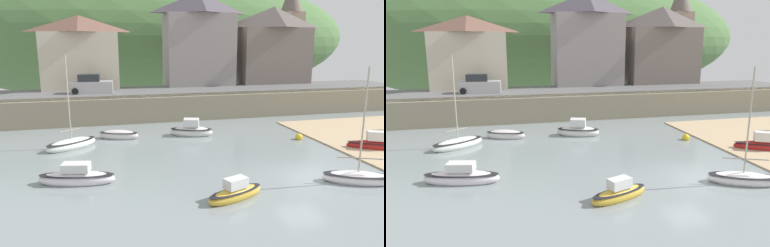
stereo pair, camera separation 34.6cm
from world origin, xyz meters
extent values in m
cube|color=gray|center=(0.00, 0.00, -0.03)|extent=(48.00, 40.00, 0.06)
cube|color=gray|center=(0.00, 17.00, 1.20)|extent=(48.00, 2.40, 2.40)
cube|color=#606060|center=(0.00, 20.70, 2.35)|extent=(48.00, 9.00, 0.10)
ellipsoid|color=#4D7540|center=(-1.17, 55.20, 8.39)|extent=(80.00, 44.00, 23.98)
cube|color=beige|center=(-12.95, 25.20, 5.47)|extent=(8.03, 5.32, 6.14)
pyramid|color=brown|center=(-12.95, 25.20, 9.43)|extent=(8.33, 5.62, 1.79)
cube|color=gray|center=(0.67, 25.20, 6.57)|extent=(8.05, 4.40, 8.34)
pyramid|color=#4E4751|center=(0.67, 25.20, 11.95)|extent=(8.35, 4.70, 2.42)
cube|color=slate|center=(10.32, 25.20, 5.81)|extent=(8.84, 4.44, 6.82)
pyramid|color=#564E4A|center=(10.32, 25.20, 10.48)|extent=(9.14, 4.74, 2.52)
cube|color=#9F8872|center=(14.88, 29.20, 6.94)|extent=(2.80, 2.80, 9.08)
ellipsoid|color=gold|center=(-4.93, -2.02, 0.21)|extent=(3.37, 2.00, 0.75)
ellipsoid|color=black|center=(-4.93, -2.02, 0.41)|extent=(3.31, 1.96, 0.12)
cube|color=silver|center=(-4.93, -2.02, 0.83)|extent=(1.29, 1.00, 0.50)
ellipsoid|color=white|center=(-12.52, 1.98, 0.25)|extent=(4.27, 1.99, 0.89)
ellipsoid|color=black|center=(-12.52, 1.98, 0.49)|extent=(4.18, 1.95, 0.12)
cube|color=silver|center=(-12.52, 1.98, 0.92)|extent=(1.58, 1.09, 0.45)
ellipsoid|color=white|center=(2.28, -1.67, 0.22)|extent=(3.93, 2.67, 0.81)
ellipsoid|color=black|center=(2.28, -1.67, 0.44)|extent=(3.86, 2.62, 0.12)
cylinder|color=#B2A893|center=(2.28, -1.67, 3.44)|extent=(0.09, 0.09, 5.64)
cylinder|color=gray|center=(2.28, -1.67, 1.39)|extent=(2.16, 1.01, 0.07)
ellipsoid|color=silver|center=(-3.97, 10.51, 0.27)|extent=(3.74, 2.42, 0.98)
ellipsoid|color=black|center=(-3.97, 10.51, 0.54)|extent=(3.66, 2.37, 0.12)
cube|color=silver|center=(-3.97, 10.51, 1.07)|extent=(1.46, 1.31, 0.62)
ellipsoid|color=#A51C1A|center=(7.77, 3.27, 0.24)|extent=(3.99, 2.80, 0.88)
ellipsoid|color=black|center=(7.77, 3.27, 0.48)|extent=(3.91, 2.74, 0.12)
cube|color=silver|center=(7.77, 3.27, 1.01)|extent=(1.56, 1.28, 0.65)
ellipsoid|color=white|center=(-13.24, 9.10, 0.25)|extent=(3.98, 3.34, 0.90)
ellipsoid|color=black|center=(-13.24, 9.10, 0.50)|extent=(3.90, 3.27, 0.12)
cylinder|color=#B2A893|center=(-13.24, 9.10, 3.65)|extent=(0.09, 0.09, 5.91)
cylinder|color=gray|center=(-13.24, 9.10, 1.33)|extent=(1.49, 1.06, 0.07)
ellipsoid|color=silver|center=(-9.80, 10.98, 0.24)|extent=(3.32, 2.02, 0.88)
ellipsoid|color=black|center=(-9.80, 10.98, 0.49)|extent=(3.25, 1.98, 0.12)
cube|color=#B7B5B9|center=(-11.80, 20.70, 3.00)|extent=(4.22, 2.01, 1.20)
cube|color=#282D33|center=(-12.05, 20.70, 3.95)|extent=(2.21, 1.66, 0.80)
cylinder|color=black|center=(-10.15, 21.50, 2.72)|extent=(0.64, 0.22, 0.64)
cylinder|color=black|center=(-10.15, 19.90, 2.72)|extent=(0.64, 0.22, 0.64)
cylinder|color=black|center=(-13.45, 21.50, 2.72)|extent=(0.64, 0.22, 0.64)
cylinder|color=black|center=(-13.45, 19.90, 2.72)|extent=(0.64, 0.22, 0.64)
sphere|color=yellow|center=(3.90, 7.17, 0.17)|extent=(0.58, 0.58, 0.58)
camera|label=1|loc=(-11.04, -17.40, 7.46)|focal=33.89mm
camera|label=2|loc=(-10.70, -17.48, 7.46)|focal=33.89mm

